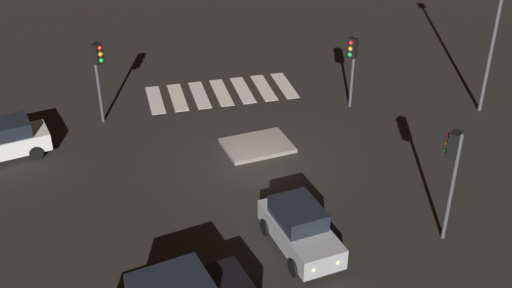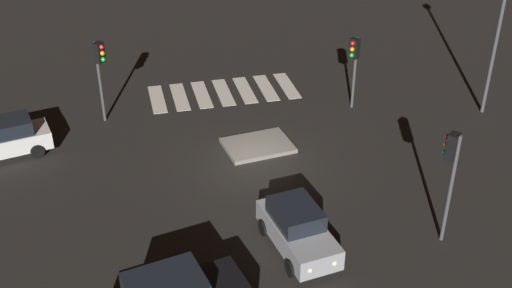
{
  "view_description": "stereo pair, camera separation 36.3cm",
  "coord_description": "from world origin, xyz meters",
  "views": [
    {
      "loc": [
        5.78,
        22.36,
        14.59
      ],
      "look_at": [
        0.0,
        0.0,
        1.0
      ],
      "focal_mm": 44.79,
      "sensor_mm": 36.0,
      "label": 1
    },
    {
      "loc": [
        5.43,
        22.45,
        14.59
      ],
      "look_at": [
        0.0,
        0.0,
        1.0
      ],
      "focal_mm": 44.79,
      "sensor_mm": 36.0,
      "label": 2
    }
  ],
  "objects": [
    {
      "name": "traffic_light_west",
      "position": [
        -5.19,
        6.37,
        3.26
      ],
      "size": [
        0.54,
        0.53,
        4.29
      ],
      "rotation": [
        0.0,
        0.0,
        -0.89
      ],
      "color": "#47474C",
      "rests_on": "ground"
    },
    {
      "name": "car_silver",
      "position": [
        -0.1,
        5.69,
        0.82
      ],
      "size": [
        2.22,
        3.97,
        1.66
      ],
      "rotation": [
        0.0,
        0.0,
        1.72
      ],
      "color": "#9EA0A5",
      "rests_on": "ground"
    },
    {
      "name": "crosswalk_near",
      "position": [
        0.0,
        -7.22,
        0.01
      ],
      "size": [
        7.6,
        3.2,
        0.02
      ],
      "color": "silver",
      "rests_on": "ground"
    },
    {
      "name": "street_lamp",
      "position": [
        -11.99,
        -2.09,
        5.4
      ],
      "size": [
        0.56,
        0.56,
        7.97
      ],
      "color": "#47474C",
      "rests_on": "ground"
    },
    {
      "name": "traffic_light_east",
      "position": [
        6.02,
        -5.46,
        3.04
      ],
      "size": [
        0.53,
        0.54,
        4.01
      ],
      "rotation": [
        0.0,
        0.0,
        2.4
      ],
      "color": "#47474C",
      "rests_on": "ground"
    },
    {
      "name": "traffic_light_south",
      "position": [
        -5.79,
        -4.0,
        2.78
      ],
      "size": [
        0.53,
        0.54,
        3.67
      ],
      "rotation": [
        0.0,
        0.0,
        0.6
      ],
      "color": "#47474C",
      "rests_on": "ground"
    },
    {
      "name": "ground_plane",
      "position": [
        0.0,
        0.0,
        0.0
      ],
      "size": [
        80.0,
        80.0,
        0.0
      ],
      "primitive_type": "plane",
      "color": "black"
    },
    {
      "name": "car_white",
      "position": [
        10.34,
        -3.33,
        0.81
      ],
      "size": [
        4.01,
        2.4,
        1.65
      ],
      "rotation": [
        0.0,
        0.0,
        0.23
      ],
      "color": "silver",
      "rests_on": "ground"
    },
    {
      "name": "traffic_island",
      "position": [
        -0.41,
        -1.36,
        0.09
      ],
      "size": [
        3.18,
        2.55,
        0.18
      ],
      "color": "gray",
      "rests_on": "ground"
    }
  ]
}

